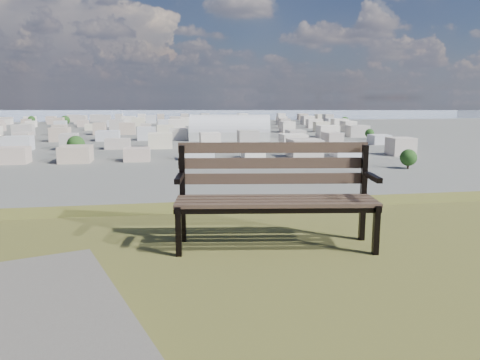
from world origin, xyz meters
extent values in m
cube|color=#49382A|center=(-0.52, 2.33, 25.45)|extent=(1.84, 0.34, 0.04)
cube|color=#49382A|center=(-0.50, 2.45, 25.45)|extent=(1.84, 0.34, 0.04)
cube|color=#49382A|center=(-0.48, 2.57, 25.45)|extent=(1.84, 0.34, 0.04)
cube|color=#49382A|center=(-0.47, 2.69, 25.45)|extent=(1.84, 0.34, 0.04)
cube|color=#49382A|center=(-0.45, 2.77, 25.61)|extent=(1.83, 0.29, 0.10)
cube|color=#49382A|center=(-0.45, 2.80, 25.76)|extent=(1.83, 0.29, 0.10)
cube|color=#49382A|center=(-0.45, 2.83, 25.91)|extent=(1.83, 0.29, 0.10)
cube|color=black|center=(-1.39, 2.43, 25.23)|extent=(0.06, 0.07, 0.45)
cube|color=black|center=(-1.33, 2.87, 25.47)|extent=(0.06, 0.07, 0.94)
cube|color=black|center=(-1.36, 2.63, 25.42)|extent=(0.12, 0.51, 0.05)
cube|color=black|center=(-1.37, 2.58, 25.68)|extent=(0.10, 0.37, 0.05)
cube|color=black|center=(0.35, 2.18, 25.23)|extent=(0.06, 0.07, 0.45)
cube|color=black|center=(0.41, 2.62, 25.47)|extent=(0.06, 0.07, 0.94)
cube|color=black|center=(0.38, 2.39, 25.42)|extent=(0.12, 0.51, 0.05)
cube|color=black|center=(0.37, 2.34, 25.68)|extent=(0.10, 0.37, 0.05)
cube|color=black|center=(-0.52, 2.32, 25.40)|extent=(1.83, 0.30, 0.04)
cube|color=black|center=(-0.46, 2.70, 25.40)|extent=(1.83, 0.30, 0.04)
cube|color=beige|center=(41.17, 290.86, 2.76)|extent=(52.46, 28.97, 5.52)
cylinder|color=silver|center=(41.17, 290.86, 5.52)|extent=(52.46, 28.97, 20.97)
cube|color=silver|center=(-60.00, 200.00, 3.50)|extent=(11.00, 11.00, 7.00)
cube|color=#B5A69B|center=(-36.00, 200.00, 3.50)|extent=(11.00, 11.00, 7.00)
cube|color=#B9A293|center=(-12.00, 200.00, 3.50)|extent=(11.00, 11.00, 7.00)
cube|color=silver|center=(12.00, 200.00, 3.50)|extent=(11.00, 11.00, 7.00)
cube|color=beige|center=(36.00, 200.00, 3.50)|extent=(11.00, 11.00, 7.00)
cube|color=tan|center=(60.00, 200.00, 3.50)|extent=(11.00, 11.00, 7.00)
cube|color=silver|center=(84.00, 200.00, 3.50)|extent=(11.00, 11.00, 7.00)
cube|color=#ACA49C|center=(108.00, 200.00, 3.50)|extent=(11.00, 11.00, 7.00)
cube|color=#B9A293|center=(-72.00, 250.00, 3.50)|extent=(11.00, 11.00, 7.00)
cube|color=silver|center=(-48.00, 250.00, 3.50)|extent=(11.00, 11.00, 7.00)
cube|color=beige|center=(-24.00, 250.00, 3.50)|extent=(11.00, 11.00, 7.00)
cube|color=tan|center=(0.00, 250.00, 3.50)|extent=(11.00, 11.00, 7.00)
cube|color=silver|center=(24.00, 250.00, 3.50)|extent=(11.00, 11.00, 7.00)
cube|color=#ACA49C|center=(48.00, 250.00, 3.50)|extent=(11.00, 11.00, 7.00)
cube|color=silver|center=(72.00, 250.00, 3.50)|extent=(11.00, 11.00, 7.00)
cube|color=#B5A69B|center=(96.00, 250.00, 3.50)|extent=(11.00, 11.00, 7.00)
cube|color=#B9A293|center=(120.00, 250.00, 3.50)|extent=(11.00, 11.00, 7.00)
cube|color=tan|center=(-84.00, 300.00, 3.50)|extent=(11.00, 11.00, 7.00)
cube|color=silver|center=(-60.00, 300.00, 3.50)|extent=(11.00, 11.00, 7.00)
cube|color=#ACA49C|center=(-36.00, 300.00, 3.50)|extent=(11.00, 11.00, 7.00)
cube|color=silver|center=(-12.00, 300.00, 3.50)|extent=(11.00, 11.00, 7.00)
cube|color=#B5A69B|center=(12.00, 300.00, 3.50)|extent=(11.00, 11.00, 7.00)
cube|color=#B9A293|center=(36.00, 300.00, 3.50)|extent=(11.00, 11.00, 7.00)
cube|color=silver|center=(60.00, 300.00, 3.50)|extent=(11.00, 11.00, 7.00)
cube|color=beige|center=(84.00, 300.00, 3.50)|extent=(11.00, 11.00, 7.00)
cube|color=tan|center=(108.00, 300.00, 3.50)|extent=(11.00, 11.00, 7.00)
cube|color=silver|center=(132.00, 300.00, 3.50)|extent=(11.00, 11.00, 7.00)
cube|color=#B5A69B|center=(-96.00, 350.00, 3.50)|extent=(11.00, 11.00, 7.00)
cube|color=#B9A293|center=(-72.00, 350.00, 3.50)|extent=(11.00, 11.00, 7.00)
cube|color=silver|center=(-48.00, 350.00, 3.50)|extent=(11.00, 11.00, 7.00)
cube|color=beige|center=(-24.00, 350.00, 3.50)|extent=(11.00, 11.00, 7.00)
cube|color=tan|center=(0.00, 350.00, 3.50)|extent=(11.00, 11.00, 7.00)
cube|color=silver|center=(24.00, 350.00, 3.50)|extent=(11.00, 11.00, 7.00)
cube|color=#ACA49C|center=(48.00, 350.00, 3.50)|extent=(11.00, 11.00, 7.00)
cube|color=silver|center=(72.00, 350.00, 3.50)|extent=(11.00, 11.00, 7.00)
cube|color=#B5A69B|center=(96.00, 350.00, 3.50)|extent=(11.00, 11.00, 7.00)
cube|color=#B9A293|center=(120.00, 350.00, 3.50)|extent=(11.00, 11.00, 7.00)
cube|color=silver|center=(144.00, 350.00, 3.50)|extent=(11.00, 11.00, 7.00)
cube|color=silver|center=(-108.00, 400.00, 3.50)|extent=(11.00, 11.00, 7.00)
cube|color=#ACA49C|center=(-84.00, 400.00, 3.50)|extent=(11.00, 11.00, 7.00)
cube|color=silver|center=(-60.00, 400.00, 3.50)|extent=(11.00, 11.00, 7.00)
cube|color=#B5A69B|center=(-36.00, 400.00, 3.50)|extent=(11.00, 11.00, 7.00)
cube|color=#B9A293|center=(-12.00, 400.00, 3.50)|extent=(11.00, 11.00, 7.00)
cube|color=silver|center=(12.00, 400.00, 3.50)|extent=(11.00, 11.00, 7.00)
cube|color=beige|center=(36.00, 400.00, 3.50)|extent=(11.00, 11.00, 7.00)
cube|color=tan|center=(60.00, 400.00, 3.50)|extent=(11.00, 11.00, 7.00)
cube|color=silver|center=(84.00, 400.00, 3.50)|extent=(11.00, 11.00, 7.00)
cube|color=#ACA49C|center=(108.00, 400.00, 3.50)|extent=(11.00, 11.00, 7.00)
cube|color=silver|center=(132.00, 400.00, 3.50)|extent=(11.00, 11.00, 7.00)
cube|color=#B5A69B|center=(156.00, 400.00, 3.50)|extent=(11.00, 11.00, 7.00)
cube|color=silver|center=(-144.00, 450.00, 3.50)|extent=(11.00, 11.00, 7.00)
cube|color=beige|center=(-120.00, 450.00, 3.50)|extent=(11.00, 11.00, 7.00)
cube|color=tan|center=(-96.00, 450.00, 3.50)|extent=(11.00, 11.00, 7.00)
cube|color=silver|center=(-72.00, 450.00, 3.50)|extent=(11.00, 11.00, 7.00)
cube|color=#ACA49C|center=(-48.00, 450.00, 3.50)|extent=(11.00, 11.00, 7.00)
cube|color=silver|center=(-24.00, 450.00, 3.50)|extent=(11.00, 11.00, 7.00)
cube|color=#B5A69B|center=(0.00, 450.00, 3.50)|extent=(11.00, 11.00, 7.00)
cube|color=#B9A293|center=(24.00, 450.00, 3.50)|extent=(11.00, 11.00, 7.00)
cube|color=silver|center=(48.00, 450.00, 3.50)|extent=(11.00, 11.00, 7.00)
cube|color=beige|center=(72.00, 450.00, 3.50)|extent=(11.00, 11.00, 7.00)
cube|color=tan|center=(96.00, 450.00, 3.50)|extent=(11.00, 11.00, 7.00)
cube|color=silver|center=(120.00, 450.00, 3.50)|extent=(11.00, 11.00, 7.00)
cube|color=#ACA49C|center=(144.00, 450.00, 3.50)|extent=(11.00, 11.00, 7.00)
cube|color=silver|center=(168.00, 450.00, 3.50)|extent=(11.00, 11.00, 7.00)
cube|color=#B9A293|center=(-156.00, 500.00, 3.50)|extent=(11.00, 11.00, 7.00)
cube|color=silver|center=(-132.00, 500.00, 3.50)|extent=(11.00, 11.00, 7.00)
cube|color=beige|center=(-108.00, 500.00, 3.50)|extent=(11.00, 11.00, 7.00)
cube|color=tan|center=(-84.00, 500.00, 3.50)|extent=(11.00, 11.00, 7.00)
cube|color=silver|center=(-60.00, 500.00, 3.50)|extent=(11.00, 11.00, 7.00)
cube|color=#ACA49C|center=(-36.00, 500.00, 3.50)|extent=(11.00, 11.00, 7.00)
cube|color=silver|center=(-12.00, 500.00, 3.50)|extent=(11.00, 11.00, 7.00)
cube|color=#B5A69B|center=(12.00, 500.00, 3.50)|extent=(11.00, 11.00, 7.00)
cube|color=#B9A293|center=(36.00, 500.00, 3.50)|extent=(11.00, 11.00, 7.00)
cube|color=silver|center=(60.00, 500.00, 3.50)|extent=(11.00, 11.00, 7.00)
cube|color=beige|center=(84.00, 500.00, 3.50)|extent=(11.00, 11.00, 7.00)
cube|color=tan|center=(108.00, 500.00, 3.50)|extent=(11.00, 11.00, 7.00)
cube|color=silver|center=(132.00, 500.00, 3.50)|extent=(11.00, 11.00, 7.00)
cube|color=#ACA49C|center=(156.00, 500.00, 3.50)|extent=(11.00, 11.00, 7.00)
cube|color=silver|center=(180.00, 500.00, 3.50)|extent=(11.00, 11.00, 7.00)
cube|color=#B9A293|center=(-168.00, 550.00, 3.50)|extent=(11.00, 11.00, 7.00)
cube|color=silver|center=(-144.00, 550.00, 3.50)|extent=(11.00, 11.00, 7.00)
cube|color=beige|center=(-120.00, 550.00, 3.50)|extent=(11.00, 11.00, 7.00)
cube|color=tan|center=(-96.00, 550.00, 3.50)|extent=(11.00, 11.00, 7.00)
cube|color=silver|center=(-72.00, 550.00, 3.50)|extent=(11.00, 11.00, 7.00)
cube|color=#ACA49C|center=(-48.00, 550.00, 3.50)|extent=(11.00, 11.00, 7.00)
cube|color=silver|center=(-24.00, 550.00, 3.50)|extent=(11.00, 11.00, 7.00)
cube|color=#B5A69B|center=(0.00, 550.00, 3.50)|extent=(11.00, 11.00, 7.00)
cube|color=#B9A293|center=(24.00, 550.00, 3.50)|extent=(11.00, 11.00, 7.00)
cube|color=silver|center=(48.00, 550.00, 3.50)|extent=(11.00, 11.00, 7.00)
cube|color=beige|center=(72.00, 550.00, 3.50)|extent=(11.00, 11.00, 7.00)
cube|color=tan|center=(96.00, 550.00, 3.50)|extent=(11.00, 11.00, 7.00)
cube|color=silver|center=(120.00, 550.00, 3.50)|extent=(11.00, 11.00, 7.00)
cube|color=#ACA49C|center=(144.00, 550.00, 3.50)|extent=(11.00, 11.00, 7.00)
cube|color=silver|center=(168.00, 550.00, 3.50)|extent=(11.00, 11.00, 7.00)
cube|color=#B5A69B|center=(192.00, 550.00, 3.50)|extent=(11.00, 11.00, 7.00)
cylinder|color=#302218|center=(90.00, 160.00, 1.05)|extent=(0.80, 0.80, 2.10)
sphere|color=#163412|center=(90.00, 160.00, 4.20)|extent=(6.30, 6.30, 6.30)
cylinder|color=#302218|center=(-40.00, 220.00, 1.35)|extent=(0.80, 0.80, 2.70)
sphere|color=#163412|center=(-40.00, 220.00, 5.40)|extent=(8.10, 8.10, 8.10)
cylinder|color=#302218|center=(130.00, 280.00, 0.97)|extent=(0.80, 0.80, 1.95)
sphere|color=#163412|center=(130.00, 280.00, 3.90)|extent=(5.85, 5.85, 5.85)
cylinder|color=#302218|center=(60.00, 400.00, 1.12)|extent=(0.80, 0.80, 2.25)
sphere|color=#163412|center=(60.00, 400.00, 4.50)|extent=(6.75, 6.75, 6.75)
cylinder|color=#302218|center=(-90.00, 460.00, 1.43)|extent=(0.80, 0.80, 2.85)
sphere|color=#163412|center=(-90.00, 460.00, 5.70)|extent=(8.55, 8.55, 8.55)
cylinder|color=#302218|center=(-130.00, 500.00, 1.20)|extent=(0.80, 0.80, 2.40)
sphere|color=#163412|center=(-130.00, 500.00, 4.80)|extent=(7.20, 7.20, 7.20)
cylinder|color=#302218|center=(40.00, 300.00, 1.05)|extent=(0.80, 0.80, 2.10)
sphere|color=#163412|center=(40.00, 300.00, 4.20)|extent=(6.30, 6.30, 6.30)
cylinder|color=#302218|center=(170.00, 420.00, 1.27)|extent=(0.80, 0.80, 2.55)
sphere|color=#163412|center=(170.00, 420.00, 5.10)|extent=(7.65, 7.65, 7.65)
cube|color=#93A5BB|center=(0.00, 900.00, 0.00)|extent=(2400.00, 700.00, 0.12)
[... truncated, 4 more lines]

